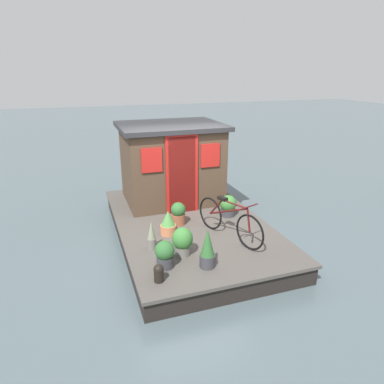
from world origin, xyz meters
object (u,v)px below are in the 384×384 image
Objects in this scene: potted_plant_geranium at (207,249)px; potted_plant_ivy at (152,236)px; potted_plant_basil at (228,205)px; potted_plant_rosemary at (182,241)px; bicycle at (229,220)px; mooring_bollard at (159,273)px; potted_plant_thyme at (165,254)px; potted_plant_fern at (178,213)px; houseboat_cabin at (171,163)px; potted_plant_lavender at (168,223)px.

potted_plant_geranium reaches higher than potted_plant_ivy.
potted_plant_basil is 1.94m from potted_plant_rosemary.
potted_plant_geranium is at bearing -141.12° from potted_plant_ivy.
mooring_bollard is (-0.96, 1.58, -0.22)m from bicycle.
potted_plant_fern is (1.51, -0.68, 0.00)m from potted_plant_thyme.
potted_plant_rosemary reaches higher than mooring_bollard.
bicycle is at bearing -92.74° from potted_plant_ivy.
potted_plant_thyme is 0.69m from potted_plant_geranium.
potted_plant_thyme is at bearing -174.57° from potted_plant_ivy.
potted_plant_fern is (1.72, -0.03, -0.08)m from potted_plant_geranium.
potted_plant_geranium is 0.57m from potted_plant_rosemary.
potted_plant_thyme is 2.42m from potted_plant_basil.
houseboat_cabin is 1.45× the size of bicycle.
houseboat_cabin is 4.74× the size of potted_plant_rosemary.
potted_plant_basil is 0.93× the size of potted_plant_rosemary.
potted_plant_thyme is 0.69× the size of potted_plant_geranium.
potted_plant_fern is at bearing -24.95° from mooring_bollard.
potted_plant_fern is (-0.08, 1.15, 0.01)m from potted_plant_basil.
potted_plant_lavender reaches higher than potted_plant_fern.
potted_plant_fern is at bearing -40.35° from potted_plant_lavender.
potted_plant_basil is (-1.37, -0.88, -0.70)m from houseboat_cabin.
potted_plant_basil is at bearing -33.37° from potted_plant_geranium.
potted_plant_ivy reaches higher than potted_plant_thyme.
bicycle is at bearing -72.58° from potted_plant_rosemary.
potted_plant_basil is 2.81m from mooring_bollard.
potted_plant_geranium reaches higher than potted_plant_basil.
potted_plant_geranium is 1.14m from potted_plant_ivy.
potted_plant_rosemary reaches higher than potted_plant_lavender.
potted_plant_lavender is 0.92× the size of potted_plant_ivy.
potted_plant_basil is at bearing -147.16° from houseboat_cabin.
potted_plant_rosemary is at bearing -53.31° from potted_plant_thyme.
bicycle reaches higher than potted_plant_lavender.
houseboat_cabin is 3.54× the size of potted_plant_geranium.
potted_plant_ivy is (-0.46, 0.43, 0.02)m from potted_plant_lavender.
potted_plant_ivy is (-2.28, 1.01, -0.69)m from houseboat_cabin.
potted_plant_thyme is 0.88× the size of potted_plant_ivy.
potted_plant_fern reaches higher than mooring_bollard.
potted_plant_basil is 2.10m from potted_plant_ivy.
potted_plant_ivy is (0.89, 0.71, -0.07)m from potted_plant_geranium.
potted_plant_ivy reaches higher than potted_plant_rosemary.
bicycle is 3.13× the size of potted_plant_ivy.
potted_plant_thyme is at bearing 126.69° from potted_plant_rosemary.
houseboat_cabin is 5.01× the size of potted_plant_fern.
mooring_bollard is (-0.65, 0.58, -0.11)m from potted_plant_rosemary.
bicycle is 1.08m from potted_plant_basil.
potted_plant_rosemary is 0.87m from mooring_bollard.
houseboat_cabin reaches higher than potted_plant_geranium.
houseboat_cabin is 2.59m from potted_plant_ivy.
mooring_bollard is (-1.50, 0.55, -0.08)m from potted_plant_lavender.
potted_plant_geranium is (-0.21, -0.65, 0.08)m from potted_plant_thyme.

